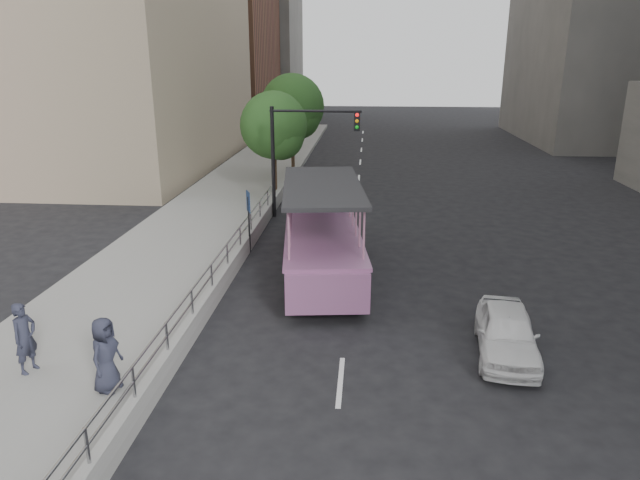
# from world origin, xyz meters

# --- Properties ---
(ground) EXTENTS (160.00, 160.00, 0.00)m
(ground) POSITION_xyz_m (0.00, 0.00, 0.00)
(ground) COLOR black
(sidewalk) EXTENTS (5.50, 80.00, 0.30)m
(sidewalk) POSITION_xyz_m (-5.75, 10.00, 0.15)
(sidewalk) COLOR gray
(sidewalk) RESTS_ON ground
(kerb_wall) EXTENTS (0.24, 30.00, 0.36)m
(kerb_wall) POSITION_xyz_m (-3.12, 2.00, 0.48)
(kerb_wall) COLOR #9B9A96
(kerb_wall) RESTS_ON sidewalk
(guardrail) EXTENTS (0.07, 22.00, 0.71)m
(guardrail) POSITION_xyz_m (-3.12, 2.00, 1.14)
(guardrail) COLOR #9C9CA0
(guardrail) RESTS_ON kerb_wall
(duck_boat) EXTENTS (3.56, 10.19, 3.31)m
(duck_boat) POSITION_xyz_m (-0.11, 5.97, 1.23)
(duck_boat) COLOR black
(duck_boat) RESTS_ON ground
(car) EXTENTS (1.89, 3.76, 1.23)m
(car) POSITION_xyz_m (5.16, -0.32, 0.62)
(car) COLOR white
(car) RESTS_ON ground
(pedestrian_near) EXTENTS (0.56, 0.71, 1.71)m
(pedestrian_near) POSITION_xyz_m (-6.23, -2.62, 1.16)
(pedestrian_near) COLOR #262837
(pedestrian_near) RESTS_ON sidewalk
(pedestrian_far) EXTENTS (0.70, 0.93, 1.71)m
(pedestrian_far) POSITION_xyz_m (-4.05, -3.22, 1.16)
(pedestrian_far) COLOR #262837
(pedestrian_far) RESTS_ON sidewalk
(parking_sign) EXTENTS (0.25, 0.51, 2.46)m
(parking_sign) POSITION_xyz_m (-3.00, 7.11, 1.57)
(parking_sign) COLOR black
(parking_sign) RESTS_ON ground
(traffic_signal) EXTENTS (4.20, 0.32, 5.20)m
(traffic_signal) POSITION_xyz_m (-1.70, 12.50, 3.50)
(traffic_signal) COLOR black
(traffic_signal) RESTS_ON ground
(street_tree_near) EXTENTS (3.52, 3.52, 5.72)m
(street_tree_near) POSITION_xyz_m (-3.30, 15.93, 3.82)
(street_tree_near) COLOR #352618
(street_tree_near) RESTS_ON ground
(street_tree_far) EXTENTS (3.97, 3.97, 6.45)m
(street_tree_far) POSITION_xyz_m (-3.10, 21.93, 4.31)
(street_tree_far) COLOR #352618
(street_tree_far) RESTS_ON ground
(midrise_brick) EXTENTS (18.00, 16.00, 26.00)m
(midrise_brick) POSITION_xyz_m (-18.00, 48.00, 13.00)
(midrise_brick) COLOR brown
(midrise_brick) RESTS_ON ground
(midrise_stone_b) EXTENTS (16.00, 14.00, 20.00)m
(midrise_stone_b) POSITION_xyz_m (-16.00, 64.00, 10.00)
(midrise_stone_b) COLOR gray
(midrise_stone_b) RESTS_ON ground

